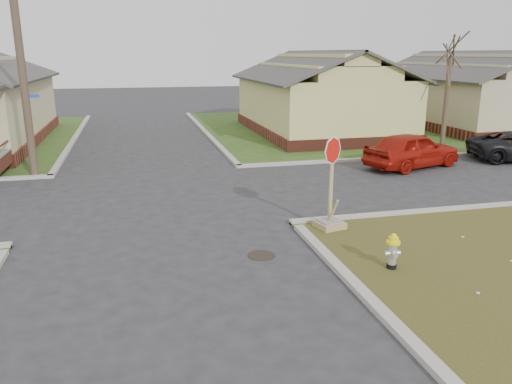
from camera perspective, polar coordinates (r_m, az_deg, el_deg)
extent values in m
plane|color=#28282B|center=(11.74, -10.54, -7.23)|extent=(120.00, 120.00, 0.00)
cube|color=#284819|center=(36.83, 24.09, 7.27)|extent=(37.00, 19.00, 0.05)
cylinder|color=black|center=(11.58, 0.63, -7.25)|extent=(0.64, 0.64, 0.01)
cube|color=maroon|center=(29.57, 7.09, 7.31)|extent=(7.20, 11.20, 0.60)
cube|color=#DCD781|center=(29.39, 7.20, 10.39)|extent=(7.00, 11.00, 2.60)
cube|color=maroon|center=(34.41, 22.99, 7.35)|extent=(7.20, 11.20, 0.60)
cube|color=#C6B78F|center=(34.25, 23.28, 10.00)|extent=(7.00, 11.00, 2.60)
cylinder|color=#3E2F24|center=(20.08, -25.37, 14.15)|extent=(0.28, 0.28, 9.00)
cylinder|color=#3E2F24|center=(25.64, 20.87, 9.33)|extent=(0.22, 0.22, 4.20)
cylinder|color=black|center=(11.19, 15.22, -8.15)|extent=(0.22, 0.22, 0.10)
cylinder|color=silver|center=(11.09, 15.32, -6.84)|extent=(0.19, 0.19, 0.45)
sphere|color=silver|center=(11.00, 15.40, -5.76)|extent=(0.19, 0.19, 0.19)
cylinder|color=yellow|center=(10.99, 15.42, -5.57)|extent=(0.29, 0.29, 0.06)
cylinder|color=yellow|center=(10.97, 15.44, -5.23)|extent=(0.22, 0.22, 0.10)
sphere|color=yellow|center=(10.95, 15.47, -4.94)|extent=(0.15, 0.15, 0.15)
cube|color=#9D8755|center=(13.35, 8.37, -3.68)|extent=(0.68, 0.68, 0.16)
cube|color=gray|center=(13.31, 8.39, -3.26)|extent=(0.55, 0.55, 0.04)
cube|color=#9D8755|center=(13.01, 8.58, 1.21)|extent=(0.10, 0.05, 2.29)
cylinder|color=red|center=(12.79, 8.80, 4.71)|extent=(0.61, 0.27, 0.66)
cylinder|color=silver|center=(12.81, 8.78, 4.73)|extent=(0.69, 0.30, 0.74)
imported|color=#A1160B|center=(21.20, 17.41, 4.62)|extent=(4.58, 2.91, 1.45)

